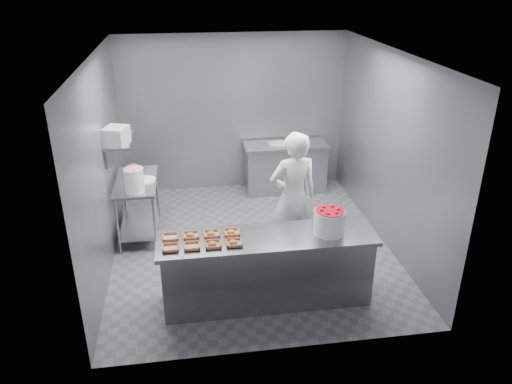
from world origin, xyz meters
TOP-DOWN VIEW (x-y plane):
  - floor at (0.00, 0.00)m, footprint 4.50×4.50m
  - ceiling at (0.00, 0.00)m, footprint 4.50×4.50m
  - wall_back at (0.00, 2.25)m, footprint 4.00×0.04m
  - wall_left at (-2.00, 0.00)m, footprint 0.04×4.50m
  - wall_right at (2.00, 0.00)m, footprint 0.04×4.50m
  - service_counter at (0.00, -1.35)m, footprint 2.60×0.70m
  - prep_table at (-1.65, 0.60)m, footprint 0.60×1.20m
  - back_counter at (0.90, 1.90)m, footprint 1.50×0.60m
  - wall_shelf at (-1.82, 0.60)m, footprint 0.35×0.90m
  - tray_0 at (-1.12, -1.47)m, footprint 0.19×0.18m
  - tray_1 at (-0.88, -1.47)m, footprint 0.19×0.18m
  - tray_2 at (-0.65, -1.47)m, footprint 0.19×0.18m
  - tray_3 at (-0.41, -1.47)m, footprint 0.19×0.18m
  - tray_4 at (-1.12, -1.23)m, footprint 0.19×0.18m
  - tray_5 at (-0.89, -1.23)m, footprint 0.19×0.18m
  - tray_6 at (-0.65, -1.23)m, footprint 0.19×0.18m
  - tray_7 at (-0.41, -1.23)m, footprint 0.19×0.18m
  - worker at (0.53, -0.39)m, footprint 0.74×0.55m
  - strawberry_tub at (0.74, -1.38)m, footprint 0.37×0.37m
  - glaze_bucket at (-1.63, 0.20)m, footprint 0.29×0.27m
  - bucket_lid at (-1.51, 0.58)m, footprint 0.40×0.40m
  - rag at (-1.74, 0.70)m, footprint 0.14×0.13m
  - appliance at (-1.82, 0.34)m, footprint 0.38×0.41m
  - paper_stack at (0.74, 1.90)m, footprint 0.33×0.26m

SIDE VIEW (x-z plane):
  - floor at x=0.00m, z-range 0.00..0.00m
  - back_counter at x=0.90m, z-range 0.00..0.90m
  - service_counter at x=0.00m, z-range 0.00..0.90m
  - prep_table at x=-1.65m, z-range 0.14..1.04m
  - rag at x=-1.74m, z-range 0.90..0.92m
  - bucket_lid at x=-1.51m, z-range 0.90..0.92m
  - paper_stack at x=0.74m, z-range 0.90..0.94m
  - tray_0 at x=-1.12m, z-range 0.90..0.94m
  - tray_1 at x=-0.88m, z-range 0.90..0.94m
  - tray_4 at x=-1.12m, z-range 0.90..0.94m
  - tray_2 at x=-0.65m, z-range 0.89..0.95m
  - tray_3 at x=-0.41m, z-range 0.89..0.95m
  - tray_5 at x=-0.89m, z-range 0.89..0.95m
  - tray_6 at x=-0.65m, z-range 0.89..0.95m
  - tray_7 at x=-0.41m, z-range 0.89..0.95m
  - worker at x=0.53m, z-range 0.00..1.86m
  - strawberry_tub at x=0.74m, z-range 0.91..1.22m
  - glaze_bucket at x=-1.63m, z-range 0.87..1.30m
  - wall_back at x=0.00m, z-range 0.00..2.80m
  - wall_left at x=-2.00m, z-range 0.00..2.80m
  - wall_right at x=2.00m, z-range 0.00..2.80m
  - wall_shelf at x=-1.82m, z-range 1.54..1.56m
  - appliance at x=-1.82m, z-range 1.56..1.81m
  - ceiling at x=0.00m, z-range 2.80..2.80m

